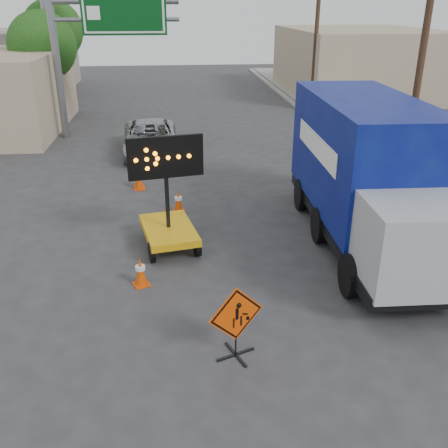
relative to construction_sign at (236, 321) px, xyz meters
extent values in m
plane|color=#2D2D30|center=(-0.01, 0.17, -0.82)|extent=(100.00, 100.00, 0.00)
cube|color=gray|center=(7.19, 15.17, -0.76)|extent=(0.40, 60.00, 0.12)
cube|color=gray|center=(9.49, 15.17, -0.74)|extent=(4.00, 60.00, 0.15)
cube|color=tan|center=(12.99, 30.17, 1.48)|extent=(10.00, 14.00, 4.60)
cylinder|color=slate|center=(-6.51, 18.17, 2.58)|extent=(0.36, 0.36, 6.80)
cylinder|color=slate|center=(-3.51, 18.17, 5.58)|extent=(6.00, 0.28, 0.28)
cylinder|color=slate|center=(-3.51, 18.17, 4.78)|extent=(6.00, 0.20, 0.20)
cube|color=#043A12|center=(-3.11, 18.05, 5.08)|extent=(4.00, 0.10, 2.00)
cube|color=silver|center=(-3.11, 17.98, 5.08)|extent=(3.80, 0.01, 1.80)
cylinder|color=slate|center=(-8.51, 26.17, 3.68)|extent=(0.44, 0.44, 9.00)
cylinder|color=#40291B|center=(7.99, 10.17, 3.68)|extent=(0.26, 0.26, 9.00)
cylinder|color=#40291B|center=(7.99, 24.17, 3.68)|extent=(0.26, 0.26, 9.00)
cylinder|color=#40291B|center=(-8.01, 22.17, 0.81)|extent=(0.28, 0.28, 3.25)
sphere|color=#144614|center=(-8.01, 22.17, 3.36)|extent=(3.71, 3.71, 3.71)
cylinder|color=#40291B|center=(-9.01, 30.17, 0.98)|extent=(0.28, 0.28, 3.58)
sphere|color=#144614|center=(-9.01, 30.17, 3.79)|extent=(4.10, 4.10, 4.10)
cube|color=black|center=(0.00, 0.00, -0.80)|extent=(0.78, 0.36, 0.04)
cube|color=black|center=(0.00, 0.00, -0.80)|extent=(0.36, 0.78, 0.04)
cylinder|color=black|center=(0.00, 0.00, -0.50)|extent=(0.03, 0.03, 0.64)
cube|color=#D84004|center=(0.00, 0.00, 0.14)|extent=(1.09, 0.45, 1.16)
cube|color=black|center=(0.00, 0.00, 0.14)|extent=(1.01, 0.41, 1.09)
cube|color=#CF960B|center=(-1.28, 4.96, -0.31)|extent=(1.75, 2.46, 0.20)
cylinder|color=black|center=(-1.28, 4.96, 0.98)|extent=(0.11, 0.11, 2.47)
cube|color=black|center=(-1.28, 4.96, 1.82)|extent=(2.00, 0.50, 1.12)
imported|color=#AEB1B5|center=(-2.06, 14.58, -0.09)|extent=(2.65, 5.35, 1.46)
cube|color=black|center=(4.22, 4.58, -0.20)|extent=(2.76, 8.36, 0.31)
cube|color=#080A61|center=(4.22, 5.41, 1.62)|extent=(2.80, 6.50, 3.11)
cube|color=#9EA0A5|center=(4.22, 1.27, 0.79)|extent=(2.44, 1.94, 1.86)
cube|color=#D84004|center=(-1.97, 2.90, -0.80)|extent=(0.50, 0.50, 0.03)
cone|color=#D84004|center=(-1.97, 2.90, -0.43)|extent=(0.29, 0.29, 0.71)
cylinder|color=silver|center=(-1.97, 2.90, -0.35)|extent=(0.24, 0.24, 0.10)
cube|color=#D84004|center=(-1.40, 6.23, -0.80)|extent=(0.37, 0.37, 0.03)
cone|color=#D84004|center=(-1.40, 6.23, -0.47)|extent=(0.26, 0.26, 0.63)
cylinder|color=silver|center=(-1.40, 6.23, -0.40)|extent=(0.21, 0.21, 0.09)
cube|color=#D84004|center=(-0.96, 7.49, -0.80)|extent=(0.42, 0.42, 0.03)
cone|color=#D84004|center=(-0.96, 7.49, -0.43)|extent=(0.30, 0.30, 0.72)
cylinder|color=silver|center=(-0.96, 7.49, -0.34)|extent=(0.24, 0.24, 0.11)
cube|color=#D84004|center=(-2.40, 10.11, -0.80)|extent=(0.40, 0.40, 0.03)
cone|color=#D84004|center=(-2.40, 10.11, -0.42)|extent=(0.30, 0.30, 0.73)
cylinder|color=silver|center=(-2.40, 10.11, -0.33)|extent=(0.25, 0.25, 0.11)
cube|color=#D84004|center=(-2.35, 9.84, -0.80)|extent=(0.38, 0.38, 0.03)
cone|color=#D84004|center=(-2.35, 9.84, -0.43)|extent=(0.30, 0.30, 0.72)
cylinder|color=silver|center=(-2.35, 9.84, -0.34)|extent=(0.24, 0.24, 0.11)
camera|label=1|loc=(-1.04, -7.83, 5.52)|focal=40.00mm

